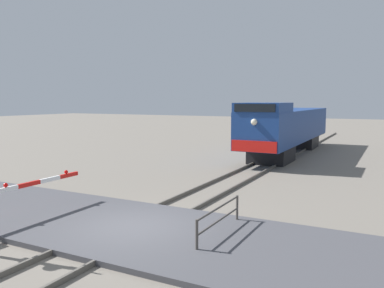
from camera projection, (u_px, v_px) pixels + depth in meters
The scene contains 6 objects.
ground_plane at pixel (132, 231), 12.10m from camera, with size 160.00×160.00×0.00m, color slate.
rail_track_left at pixel (113, 225), 12.42m from camera, with size 0.08×80.00×0.15m, color #59544C.
rail_track_right at pixel (152, 232), 11.76m from camera, with size 0.08×80.00×0.15m, color #59544C.
road_surface at pixel (132, 228), 12.09m from camera, with size 36.00×5.05×0.15m, color #47474C.
locomotive at pixel (288, 127), 28.90m from camera, with size 2.80×16.25×3.84m.
guard_railing at pixel (219, 217), 11.42m from camera, with size 0.08×2.97×0.95m.
Camera 1 is at (7.04, -9.55, 4.00)m, focal length 36.83 mm.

